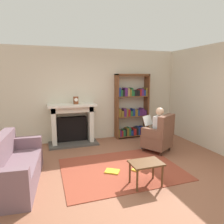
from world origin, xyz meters
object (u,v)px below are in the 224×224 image
seated_reader (155,127)px  side_table (146,166)px  fireplace (72,123)px  bookshelf (132,108)px  mantel_clock (76,100)px  sofa_floral (13,168)px  armchair_reading (159,136)px

seated_reader → side_table: seated_reader is taller
fireplace → bookshelf: bearing=1.1°
seated_reader → fireplace: bearing=-65.0°
fireplace → mantel_clock: mantel_clock is taller
mantel_clock → side_table: (0.80, -2.62, -0.89)m
seated_reader → sofa_floral: 3.32m
bookshelf → side_table: (-0.94, -2.75, -0.57)m
seated_reader → sofa_floral: size_ratio=0.65×
mantel_clock → seated_reader: 2.26m
fireplace → mantel_clock: 0.66m
mantel_clock → sofa_floral: bearing=-127.0°
armchair_reading → side_table: armchair_reading is taller
armchair_reading → seated_reader: seated_reader is taller
mantel_clock → armchair_reading: size_ratio=0.21×
mantel_clock → armchair_reading: 2.42m
fireplace → side_table: 2.87m
bookshelf → side_table: bookshelf is taller
bookshelf → armchair_reading: size_ratio=2.04×
mantel_clock → side_table: size_ratio=0.37×
mantel_clock → armchair_reading: mantel_clock is taller
seated_reader → side_table: (-1.02, -1.44, -0.26)m
bookshelf → armchair_reading: (0.15, -1.41, -0.51)m
armchair_reading → sofa_floral: bearing=-21.4°
sofa_floral → side_table: bearing=-103.2°
bookshelf → armchair_reading: bearing=-84.1°
fireplace → seated_reader: fireplace is taller
bookshelf → sofa_floral: (-3.15, -2.00, -0.61)m
mantel_clock → bookshelf: 1.78m
fireplace → bookshelf: bookshelf is taller
mantel_clock → bookshelf: size_ratio=0.10×
mantel_clock → side_table: mantel_clock is taller
bookshelf → sofa_floral: 3.79m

